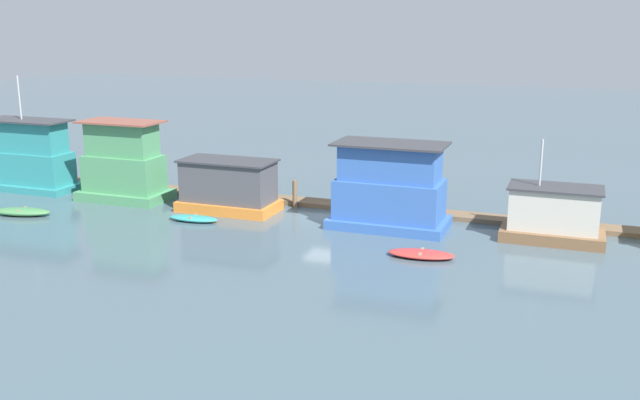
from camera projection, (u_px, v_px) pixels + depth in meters
name	position (u px, v px, depth m)	size (l,w,h in m)	color
ground_plane	(326.00, 218.00, 44.60)	(200.00, 200.00, 0.00)	#475B66
dock_walkway	(340.00, 205.00, 47.13)	(59.60, 1.61, 0.30)	brown
houseboat_teal	(30.00, 158.00, 51.82)	(7.13, 3.36, 8.24)	teal
houseboat_green	(124.00, 166.00, 48.69)	(6.09, 3.45, 5.45)	#4C9360
houseboat_orange	(228.00, 187.00, 45.96)	(6.34, 3.26, 3.36)	orange
houseboat_blue	(390.00, 189.00, 42.15)	(6.94, 3.92, 5.09)	#3866B7
houseboat_brown	(554.00, 215.00, 39.87)	(5.61, 3.31, 5.68)	brown
dinghy_green	(22.00, 212.00, 45.17)	(3.96, 2.12, 0.48)	#47844C
dinghy_teal	(193.00, 218.00, 43.84)	(3.29, 1.33, 0.36)	teal
dinghy_red	(421.00, 254.00, 37.12)	(3.59, 1.80, 0.37)	red
mooring_post_centre	(295.00, 194.00, 46.92)	(0.32, 0.32, 1.83)	brown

